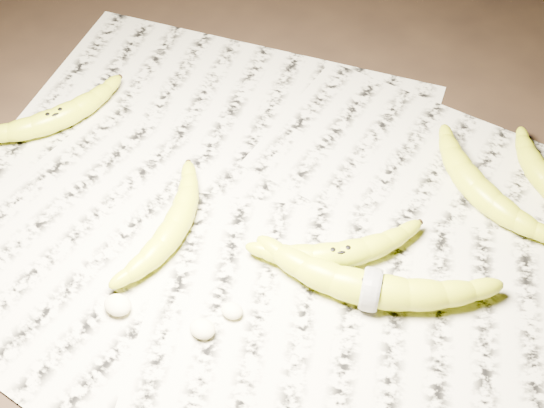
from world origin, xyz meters
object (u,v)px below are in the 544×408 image
at_px(banana_taped, 371,288).
at_px(banana_upper_a, 477,186).
at_px(banana_center, 339,253).
at_px(banana_left_a, 55,117).
at_px(banana_left_b, 174,226).

height_order(banana_taped, banana_upper_a, banana_taped).
relative_size(banana_center, banana_upper_a, 0.96).
distance_m(banana_left_a, banana_left_b, 0.26).
height_order(banana_left_b, banana_upper_a, banana_upper_a).
height_order(banana_center, banana_taped, banana_taped).
bearing_deg(banana_left_a, banana_taped, -67.43).
xyz_separation_m(banana_center, banana_upper_a, (0.12, 0.16, 0.00)).
distance_m(banana_left_b, banana_upper_a, 0.38).
relative_size(banana_left_b, banana_center, 0.97).
bearing_deg(banana_center, banana_left_b, 159.07).
height_order(banana_left_b, banana_center, same).
relative_size(banana_left_a, banana_upper_a, 1.01).
xyz_separation_m(banana_left_b, banana_taped, (0.24, 0.01, 0.00)).
relative_size(banana_left_a, banana_left_b, 1.09).
height_order(banana_left_a, banana_taped, banana_taped).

